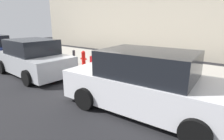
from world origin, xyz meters
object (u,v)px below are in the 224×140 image
Objects in this scene: suitcase_black_4 at (126,68)px; suitcase_teal_7 at (104,64)px; suitcase_teal_0 at (170,75)px; suitcase_red_1 at (157,73)px; suitcase_red_8 at (95,62)px; suitcase_maroon_6 at (110,63)px; parked_car_white_0 at (147,83)px; suitcase_navy_5 at (118,64)px; bollard_post at (74,57)px; fire_hydrant at (84,58)px; parked_car_silver_1 at (33,58)px; suitcase_silver_2 at (148,69)px; suitcase_olive_3 at (137,69)px.

suitcase_black_4 is 1.02× the size of suitcase_teal_7.
suitcase_teal_0 reaches higher than suitcase_red_1.
suitcase_red_8 is at bearing 0.89° from suitcase_teal_0.
suitcase_black_4 is 1.95m from suitcase_red_8.
suitcase_red_8 is (1.03, -0.05, -0.06)m from suitcase_maroon_6.
suitcase_navy_5 is at bearing -41.73° from parked_car_white_0.
suitcase_teal_7 is 1.98m from bollard_post.
suitcase_red_1 is 3.40m from suitcase_red_8.
fire_hydrant is 0.16× the size of parked_car_white_0.
fire_hydrant is 1.00× the size of bollard_post.
suitcase_teal_7 is 0.55m from suitcase_red_8.
suitcase_black_4 is 0.51m from suitcase_navy_5.
suitcase_teal_0 is 0.19× the size of parked_car_white_0.
suitcase_red_1 is at bearing -155.08° from parked_car_silver_1.
suitcase_silver_2 is 2.41m from suitcase_teal_7.
suitcase_navy_5 is (1.49, 0.05, 0.02)m from suitcase_silver_2.
parked_car_silver_1 reaches higher than suitcase_olive_3.
suitcase_black_4 is 1.41m from suitcase_teal_7.
parked_car_silver_1 reaches higher than suitcase_teal_0.
suitcase_maroon_6 is 0.19× the size of parked_car_white_0.
suitcase_navy_5 reaches higher than suitcase_red_1.
suitcase_teal_0 is at bearing 179.68° from suitcase_silver_2.
suitcase_olive_3 is 4.83m from parked_car_silver_1.
suitcase_navy_5 is at bearing -176.78° from bollard_post.
suitcase_silver_2 is 1.25× the size of suitcase_red_8.
fire_hydrant is at bearing -25.44° from parked_car_white_0.
fire_hydrant is (3.29, 0.01, 0.10)m from suitcase_olive_3.
parked_car_silver_1 reaches higher than suitcase_red_1.
suitcase_navy_5 reaches higher than suitcase_maroon_6.
suitcase_teal_0 is 1.12× the size of suitcase_red_1.
suitcase_navy_5 is 2.89m from bollard_post.
suitcase_olive_3 is at bearing -150.77° from parked_car_silver_1.
fire_hydrant is at bearing -165.95° from bollard_post.
suitcase_navy_5 is 0.24× the size of parked_car_silver_1.
suitcase_navy_5 is at bearing -179.49° from suitcase_red_8.
parked_car_silver_1 is (2.28, 2.40, 0.38)m from suitcase_teal_7.
suitcase_teal_0 is 1.58× the size of suitcase_teal_7.
parked_car_white_0 reaches higher than fire_hydrant.
suitcase_maroon_6 reaches higher than bollard_post.
suitcase_silver_2 is 1.89× the size of suitcase_teal_7.
suitcase_black_4 is 2.78m from fire_hydrant.
suitcase_red_1 is 5.68m from parked_car_silver_1.
suitcase_red_1 is 1.95m from suitcase_navy_5.
parked_car_white_0 is 5.84m from parked_car_silver_1.
suitcase_silver_2 reaches higher than suitcase_teal_0.
suitcase_maroon_6 is 1.65× the size of suitcase_teal_7.
suitcase_olive_3 is 0.73× the size of suitcase_maroon_6.
suitcase_red_1 is at bearing -177.77° from suitcase_maroon_6.
suitcase_black_4 is (1.95, 0.13, -0.03)m from suitcase_teal_0.
suitcase_black_4 is 3.16m from parked_car_white_0.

